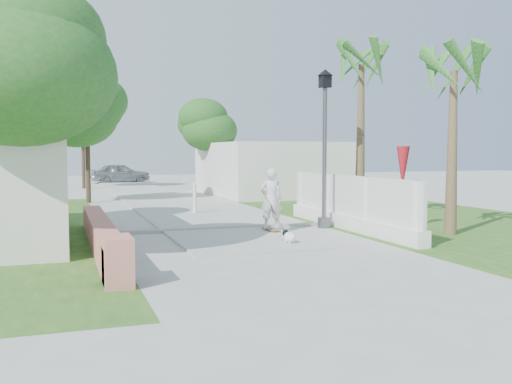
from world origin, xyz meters
name	(u,v)px	position (x,y,z in m)	size (l,w,h in m)	color
ground	(312,274)	(0.00, 0.00, 0.00)	(90.00, 90.00, 0.00)	#B7B7B2
path_strip	(146,194)	(0.00, 20.00, 0.03)	(3.20, 36.00, 0.06)	#B7B7B2
curb	(220,228)	(0.00, 6.00, 0.05)	(6.50, 0.25, 0.10)	#999993
grass_right	(399,214)	(7.00, 8.00, 0.01)	(8.00, 20.00, 0.01)	#27581B
pink_wall	(103,237)	(-3.30, 3.55, 0.31)	(0.45, 8.20, 0.80)	tan
lattice_fence	(348,210)	(3.40, 5.00, 0.54)	(0.35, 7.00, 1.50)	white
building_right	(271,169)	(6.00, 18.00, 1.30)	(6.00, 8.00, 2.60)	silver
street_lamp	(325,142)	(2.90, 5.50, 2.43)	(0.44, 0.44, 4.44)	#59595E
bollard	(195,198)	(0.20, 10.00, 0.58)	(0.14, 0.14, 1.09)	white
patio_umbrella	(403,169)	(4.80, 4.50, 1.69)	(0.36, 0.36, 2.30)	#59595E
tree_left_near	(39,65)	(-4.48, 2.98, 3.82)	(3.60, 3.60, 5.28)	#4C3826
tree_left_mid	(7,104)	(-5.48, 8.48, 3.50)	(3.20, 3.20, 4.85)	#4C3826
tree_path_left	(87,112)	(-2.98, 15.98, 3.82)	(3.40, 3.40, 5.23)	#4C3826
tree_path_right	(208,126)	(3.22, 19.98, 3.49)	(3.00, 3.00, 4.79)	#4C3826
tree_path_far	(83,123)	(-2.78, 25.98, 3.82)	(3.20, 3.20, 5.17)	#4C3826
palm_far	(361,75)	(4.60, 6.50, 4.48)	(1.80, 1.80, 5.30)	brown
palm_near	(454,81)	(5.40, 3.20, 3.95)	(1.80, 1.80, 4.70)	brown
skateboarder	(272,202)	(1.06, 4.83, 0.84)	(0.67, 2.32, 1.71)	brown
dog	(289,237)	(0.82, 3.04, 0.19)	(0.28, 0.52, 0.36)	white
parked_car	(121,173)	(-0.11, 31.59, 0.69)	(1.62, 4.02, 1.37)	#9B9DA2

